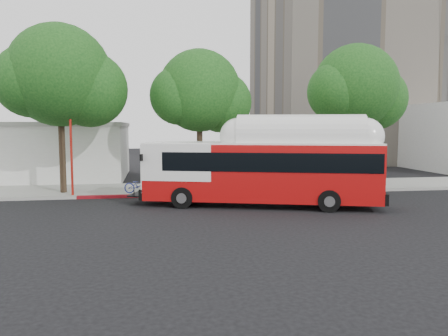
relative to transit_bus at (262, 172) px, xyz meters
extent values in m
plane|color=black|center=(-1.49, -0.14, -1.70)|extent=(120.00, 120.00, 0.00)
cube|color=gray|center=(-1.49, 6.36, -1.62)|extent=(60.00, 5.00, 0.15)
cube|color=gray|center=(-1.49, 3.76, -1.62)|extent=(60.00, 0.30, 0.15)
cube|color=maroon|center=(-4.49, 3.76, -1.62)|extent=(10.00, 0.32, 0.16)
cylinder|color=#2D2116|center=(-10.49, 5.36, 1.34)|extent=(0.36, 0.36, 6.08)
sphere|color=#124214|center=(-10.49, 5.36, 5.14)|extent=(5.80, 5.80, 5.80)
sphere|color=#124214|center=(-8.89, 5.56, 4.38)|extent=(4.35, 4.35, 4.35)
cylinder|color=#2D2116|center=(-2.49, 5.86, 1.02)|extent=(0.36, 0.36, 5.44)
sphere|color=#124214|center=(-2.49, 5.86, 4.42)|extent=(5.00, 5.00, 5.00)
sphere|color=#124214|center=(-1.11, 6.06, 3.74)|extent=(3.75, 3.75, 3.75)
cylinder|color=#2D2116|center=(7.51, 5.66, 1.18)|extent=(0.36, 0.36, 5.76)
sphere|color=#124214|center=(7.51, 5.66, 4.78)|extent=(5.40, 5.40, 5.40)
sphere|color=#124214|center=(9.00, 5.86, 4.06)|extent=(4.05, 4.05, 4.05)
cube|color=gray|center=(16.51, 27.86, 15.80)|extent=(18.00, 18.00, 35.00)
cube|color=silver|center=(-15.49, 13.86, 0.30)|extent=(16.00, 10.00, 4.00)
cube|color=gray|center=(-15.49, 13.86, 2.40)|extent=(16.20, 10.20, 0.30)
cube|color=#AA0B0C|center=(-0.08, 0.03, 0.01)|extent=(11.62, 5.67, 2.75)
cube|color=black|center=(0.37, -0.11, 0.58)|extent=(10.55, 5.40, 0.90)
cube|color=white|center=(-0.08, 0.03, 1.43)|extent=(11.60, 5.60, 0.09)
cube|color=white|center=(1.74, -0.53, 1.67)|extent=(6.37, 3.58, 0.52)
cube|color=black|center=(-6.04, 1.83, -1.22)|extent=(1.22, 1.86, 0.06)
imported|color=navy|center=(-6.04, 1.83, -0.77)|extent=(1.02, 1.72, 0.86)
cylinder|color=#AF1B12|center=(-9.77, 4.17, 0.53)|extent=(0.13, 0.13, 4.46)
cube|color=black|center=(-9.77, 4.17, 2.87)|extent=(0.06, 0.45, 0.28)
camera|label=1|loc=(-5.27, -20.86, 2.24)|focal=35.00mm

